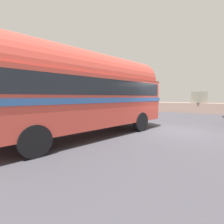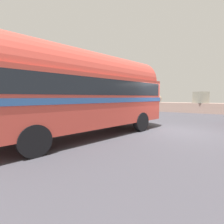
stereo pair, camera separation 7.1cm
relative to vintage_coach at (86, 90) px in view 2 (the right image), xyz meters
The scene contains 3 objects.
ground 4.83m from the vintage_coach, 45.69° to the left, with size 32.00×26.00×0.02m.
breakwater 15.31m from the vintage_coach, 77.95° to the left, with size 31.36×2.03×2.35m.
vintage_coach is the anchor object (origin of this frame).
Camera 2 is at (1.72, -8.73, 1.76)m, focal length 26.47 mm.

